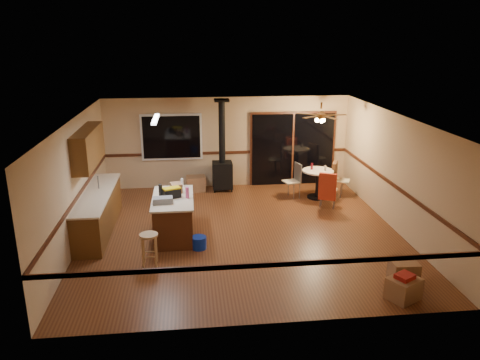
{
  "coord_description": "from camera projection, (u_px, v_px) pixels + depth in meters",
  "views": [
    {
      "loc": [
        -1.09,
        -9.65,
        4.27
      ],
      "look_at": [
        0.0,
        0.3,
        1.15
      ],
      "focal_mm": 35.0,
      "sensor_mm": 36.0,
      "label": 1
    }
  ],
  "objects": [
    {
      "name": "blue_bucket",
      "position": [
        199.0,
        243.0,
        9.72
      ],
      "size": [
        0.33,
        0.33,
        0.26
      ],
      "primitive_type": "cylinder",
      "rotation": [
        0.0,
        0.0,
        0.05
      ],
      "color": "#0C2AB2",
      "rests_on": "floor"
    },
    {
      "name": "box_corner_b",
      "position": [
        404.0,
        271.0,
        8.42
      ],
      "size": [
        0.48,
        0.42,
        0.38
      ],
      "primitive_type": "cube",
      "rotation": [
        0.0,
        0.0,
        -0.04
      ],
      "color": "brown",
      "rests_on": "floor"
    },
    {
      "name": "toolbox_yellow_lid",
      "position": [
        172.0,
        188.0,
        10.03
      ],
      "size": [
        0.41,
        0.32,
        0.03
      ],
      "primitive_type": "cube",
      "rotation": [
        0.0,
        0.0,
        0.38
      ],
      "color": "gold",
      "rests_on": "toolbox_black"
    },
    {
      "name": "countertop",
      "position": [
        97.0,
        194.0,
        10.42
      ],
      "size": [
        0.64,
        3.04,
        0.04
      ],
      "primitive_type": "cube",
      "color": "beige",
      "rests_on": "lower_cabinets"
    },
    {
      "name": "chair_left",
      "position": [
        295.0,
        176.0,
        12.69
      ],
      "size": [
        0.49,
        0.49,
        0.51
      ],
      "color": "tan",
      "rests_on": "ground"
    },
    {
      "name": "kitchen_island",
      "position": [
        174.0,
        217.0,
        10.25
      ],
      "size": [
        0.88,
        1.68,
        0.9
      ],
      "color": "#4B2512",
      "rests_on": "ground"
    },
    {
      "name": "box_corner_a",
      "position": [
        403.0,
        289.0,
        7.85
      ],
      "size": [
        0.64,
        0.61,
        0.38
      ],
      "primitive_type": "cube",
      "rotation": [
        0.0,
        0.0,
        0.5
      ],
      "color": "brown",
      "rests_on": "floor"
    },
    {
      "name": "bottle_white",
      "position": [
        182.0,
        183.0,
        10.79
      ],
      "size": [
        0.08,
        0.08,
        0.2
      ],
      "primitive_type": "cylinder",
      "rotation": [
        0.0,
        0.0,
        -0.33
      ],
      "color": "white",
      "rests_on": "kitchen_island"
    },
    {
      "name": "bar_stool",
      "position": [
        150.0,
        250.0,
        8.97
      ],
      "size": [
        0.37,
        0.37,
        0.65
      ],
      "primitive_type": "cylinder",
      "rotation": [
        0.0,
        0.0,
        -0.03
      ],
      "color": "tan",
      "rests_on": "floor"
    },
    {
      "name": "wood_stove",
      "position": [
        222.0,
        166.0,
        13.2
      ],
      "size": [
        0.55,
        0.5,
        2.52
      ],
      "color": "black",
      "rests_on": "ground"
    },
    {
      "name": "box_on_island",
      "position": [
        176.0,
        188.0,
        10.43
      ],
      "size": [
        0.29,
        0.35,
        0.2
      ],
      "primitive_type": "cube",
      "rotation": [
        0.0,
        0.0,
        0.26
      ],
      "color": "brown",
      "rests_on": "kitchen_island"
    },
    {
      "name": "wall_back",
      "position": [
        228.0,
        142.0,
        13.47
      ],
      "size": [
        7.0,
        0.0,
        7.0
      ],
      "primitive_type": "plane",
      "rotation": [
        1.57,
        0.0,
        0.0
      ],
      "color": "tan",
      "rests_on": "ground"
    },
    {
      "name": "sliding_door",
      "position": [
        293.0,
        149.0,
        13.7
      ],
      "size": [
        2.52,
        0.1,
        2.1
      ],
      "primitive_type": "cube",
      "color": "black",
      "rests_on": "ground"
    },
    {
      "name": "wall_front",
      "position": [
        268.0,
        247.0,
        6.83
      ],
      "size": [
        7.0,
        0.0,
        7.0
      ],
      "primitive_type": "plane",
      "rotation": [
        -1.57,
        0.0,
        0.0
      ],
      "color": "tan",
      "rests_on": "ground"
    },
    {
      "name": "floor",
      "position": [
        241.0,
        233.0,
        10.54
      ],
      "size": [
        7.0,
        7.0,
        0.0
      ],
      "primitive_type": "plane",
      "color": "#592F18",
      "rests_on": "ground"
    },
    {
      "name": "bottle_pink",
      "position": [
        187.0,
        193.0,
        10.04
      ],
      "size": [
        0.09,
        0.09,
        0.24
      ],
      "primitive_type": "cylinder",
      "rotation": [
        0.0,
        0.0,
        0.22
      ],
      "color": "#D84C8C",
      "rests_on": "kitchen_island"
    },
    {
      "name": "chair_near",
      "position": [
        328.0,
        187.0,
        11.81
      ],
      "size": [
        0.58,
        0.6,
        0.7
      ],
      "color": "tan",
      "rests_on": "ground"
    },
    {
      "name": "fluorescent_strip",
      "position": [
        155.0,
        119.0,
        9.88
      ],
      "size": [
        0.1,
        1.2,
        0.04
      ],
      "primitive_type": "cube",
      "color": "white",
      "rests_on": "ceiling"
    },
    {
      "name": "glass_cream",
      "position": [
        325.0,
        168.0,
        12.52
      ],
      "size": [
        0.08,
        0.08,
        0.14
      ],
      "primitive_type": "cylinder",
      "rotation": [
        0.0,
        0.0,
        0.38
      ],
      "color": "beige",
      "rests_on": "dining_table"
    },
    {
      "name": "upper_cabinets",
      "position": [
        88.0,
        147.0,
        10.29
      ],
      "size": [
        0.35,
        2.0,
        0.8
      ],
      "primitive_type": "cube",
      "color": "brown",
      "rests_on": "ground"
    },
    {
      "name": "ceiling",
      "position": [
        242.0,
        118.0,
        9.77
      ],
      "size": [
        7.0,
        7.0,
        0.0
      ],
      "primitive_type": "plane",
      "rotation": [
        3.14,
        0.0,
        0.0
      ],
      "color": "silver",
      "rests_on": "ground"
    },
    {
      "name": "wall_left",
      "position": [
        76.0,
        183.0,
        9.79
      ],
      "size": [
        0.0,
        7.0,
        7.0
      ],
      "primitive_type": "plane",
      "rotation": [
        1.57,
        0.0,
        1.57
      ],
      "color": "tan",
      "rests_on": "ground"
    },
    {
      "name": "toolbox_black",
      "position": [
        172.0,
        193.0,
        10.06
      ],
      "size": [
        0.41,
        0.31,
        0.2
      ],
      "primitive_type": "cube",
      "rotation": [
        0.0,
        0.0,
        0.38
      ],
      "color": "black",
      "rests_on": "kitchen_island"
    },
    {
      "name": "chair_right",
      "position": [
        336.0,
        175.0,
        12.8
      ],
      "size": [
        0.59,
        0.57,
        0.7
      ],
      "color": "tan",
      "rests_on": "ground"
    },
    {
      "name": "chair_rail",
      "position": [
        241.0,
        191.0,
        10.24
      ],
      "size": [
        7.0,
        7.0,
        0.08
      ],
      "primitive_type": null,
      "color": "#3E1C0F",
      "rests_on": "ground"
    },
    {
      "name": "bottle_dark",
      "position": [
        161.0,
        191.0,
        10.11
      ],
      "size": [
        0.09,
        0.09,
        0.28
      ],
      "primitive_type": "cylinder",
      "rotation": [
        0.0,
        0.0,
        0.15
      ],
      "color": "black",
      "rests_on": "kitchen_island"
    },
    {
      "name": "box_under_window",
      "position": [
        196.0,
        183.0,
        13.32
      ],
      "size": [
        0.55,
        0.44,
        0.42
      ],
      "primitive_type": "cube",
      "rotation": [
        0.0,
        0.0,
        0.04
      ],
      "color": "brown",
      "rests_on": "floor"
    },
    {
      "name": "dining_table",
      "position": [
        318.0,
        179.0,
        12.65
      ],
      "size": [
        0.85,
        0.85,
        0.78
      ],
      "color": "black",
      "rests_on": "ground"
    },
    {
      "name": "box_small_red",
      "position": [
        405.0,
        276.0,
        7.78
      ],
      "size": [
        0.37,
        0.35,
        0.08
      ],
      "primitive_type": "cube",
      "rotation": [
        0.0,
        0.0,
        0.5
      ],
      "color": "maroon",
      "rests_on": "box_corner_a"
    },
    {
      "name": "lower_cabinets",
      "position": [
        98.0,
        212.0,
        10.55
      ],
      "size": [
        0.6,
        3.0,
        0.86
      ],
      "primitive_type": "cube",
      "color": "brown",
      "rests_on": "ground"
    },
    {
      "name": "toolbox_grey",
      "position": [
        163.0,
        200.0,
        9.75
      ],
      "size": [
        0.43,
        0.26,
        0.13
      ],
      "primitive_type": "cube",
      "rotation": [
        0.0,
        0.0,
        0.08
      ],
      "color": "slate",
      "rests_on": "kitchen_island"
    },
    {
      "name": "ceiling_fan",
      "position": [
        321.0,
        117.0,
        12.15
      ],
      "size": [
        0.24,
        0.24,
        0.55
      ],
      "color": "brown",
      "rests_on": "ceiling"
    },
    {
      "name": "window",
      "position": [
        172.0,
        137.0,
        13.2
      ],
      "size": [
        1.72,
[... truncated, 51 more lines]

